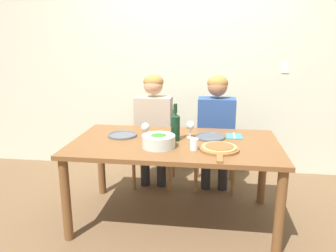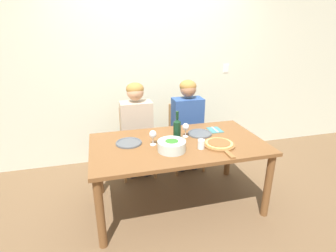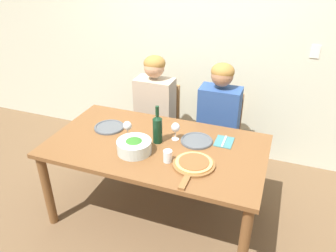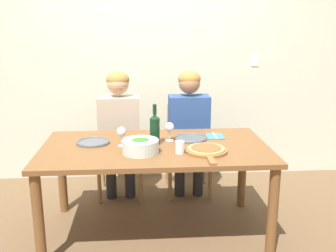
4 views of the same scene
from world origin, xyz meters
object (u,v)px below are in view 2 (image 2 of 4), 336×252
object	(u,v)px
broccoli_bowl	(172,146)
person_man	(188,118)
chair_right	(185,133)
dinner_plate_left	(129,143)
pizza_on_board	(219,144)
dinner_plate_right	(200,133)
water_tumbler	(201,144)
wine_glass_right	(186,127)
wine_glass_left	(153,135)
wine_bottle	(177,130)
fork_on_napkin	(215,130)
person_woman	(137,122)
chair_left	(136,138)

from	to	relation	value
broccoli_bowl	person_man	bearing A→B (deg)	62.13
chair_right	dinner_plate_left	size ratio (longest dim) A/B	3.30
chair_right	pizza_on_board	bearing A→B (deg)	-89.09
dinner_plate_right	water_tumbler	world-z (taller)	water_tumbler
dinner_plate_right	wine_glass_right	world-z (taller)	wine_glass_right
wine_glass_left	water_tumbler	distance (m)	0.47
wine_glass_left	water_tumbler	xyz separation A→B (m)	(0.42, -0.20, -0.06)
wine_bottle	fork_on_napkin	xyz separation A→B (m)	(0.51, 0.18, -0.12)
person_man	dinner_plate_right	xyz separation A→B (m)	(-0.06, -0.56, 0.01)
dinner_plate_right	person_woman	bearing A→B (deg)	137.19
water_tumbler	person_man	bearing A→B (deg)	78.78
broccoli_bowl	dinner_plate_right	distance (m)	0.51
person_woman	wine_glass_left	bearing A→B (deg)	-85.40
person_woman	broccoli_bowl	world-z (taller)	person_woman
person_woman	chair_right	bearing A→B (deg)	9.25
chair_left	pizza_on_board	world-z (taller)	chair_left
chair_right	broccoli_bowl	distance (m)	1.12
wine_glass_right	fork_on_napkin	world-z (taller)	wine_glass_right
fork_on_napkin	person_woman	bearing A→B (deg)	148.92
wine_bottle	broccoli_bowl	distance (m)	0.24
chair_right	person_woman	size ratio (longest dim) A/B	0.71
water_tumbler	broccoli_bowl	bearing A→B (deg)	174.33
broccoli_bowl	person_woman	bearing A→B (deg)	102.77
dinner_plate_right	fork_on_napkin	distance (m)	0.22
wine_glass_left	wine_glass_right	world-z (taller)	same
wine_bottle	water_tumbler	distance (m)	0.30
wine_glass_right	water_tumbler	bearing A→B (deg)	-80.85
dinner_plate_left	wine_glass_right	size ratio (longest dim) A/B	1.72
dinner_plate_left	wine_bottle	bearing A→B (deg)	-7.93
chair_left	fork_on_napkin	bearing A→B (deg)	-36.31
chair_right	wine_glass_left	world-z (taller)	wine_glass_left
chair_right	person_woman	xyz separation A→B (m)	(-0.66, -0.11, 0.26)
chair_left	wine_glass_right	world-z (taller)	wine_glass_right
chair_left	dinner_plate_left	xyz separation A→B (m)	(-0.17, -0.71, 0.27)
broccoli_bowl	fork_on_napkin	world-z (taller)	broccoli_bowl
person_man	broccoli_bowl	size ratio (longest dim) A/B	4.55
pizza_on_board	fork_on_napkin	bearing A→B (deg)	71.06
dinner_plate_left	fork_on_napkin	size ratio (longest dim) A/B	1.44
dinner_plate_right	water_tumbler	distance (m)	0.36
dinner_plate_right	wine_glass_right	size ratio (longest dim) A/B	1.72
chair_right	broccoli_bowl	size ratio (longest dim) A/B	3.23
wine_glass_right	water_tumbler	world-z (taller)	wine_glass_right
water_tumbler	fork_on_napkin	size ratio (longest dim) A/B	0.50
dinner_plate_right	wine_glass_right	distance (m)	0.20
chair_left	wine_bottle	world-z (taller)	wine_bottle
broccoli_bowl	water_tumbler	bearing A→B (deg)	-5.67
chair_right	fork_on_napkin	world-z (taller)	chair_right
person_woman	person_man	world-z (taller)	same
pizza_on_board	wine_glass_left	world-z (taller)	wine_glass_left
chair_right	dinner_plate_left	xyz separation A→B (m)	(-0.83, -0.71, 0.27)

